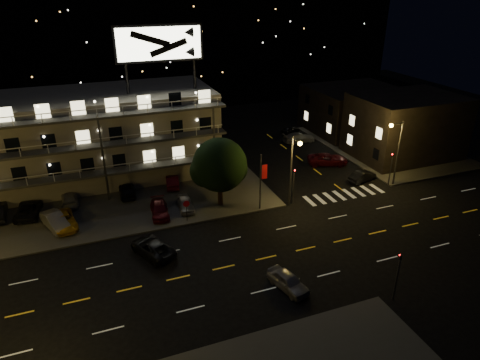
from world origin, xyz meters
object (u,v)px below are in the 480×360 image
object	(u,v)px
side_car_0	(362,176)
road_car_east	(288,281)
lot_car_4	(185,204)
lot_car_7	(70,199)
road_car_west	(153,247)
tree	(219,166)
lot_car_2	(63,221)

from	to	relation	value
side_car_0	road_car_east	xyz separation A→B (m)	(-17.67, -14.95, 0.02)
lot_car_4	lot_car_7	distance (m)	12.93
road_car_west	tree	bearing A→B (deg)	-165.86
lot_car_4	lot_car_7	world-z (taller)	lot_car_4
lot_car_2	road_car_west	distance (m)	10.66
side_car_0	road_car_west	size ratio (longest dim) A/B	0.80
lot_car_4	road_car_west	size ratio (longest dim) A/B	0.77
road_car_west	lot_car_4	bearing A→B (deg)	-148.38
lot_car_4	tree	bearing A→B (deg)	-0.55
lot_car_2	road_car_west	xyz separation A→B (m)	(7.45, -7.63, -0.13)
road_car_east	road_car_west	bearing A→B (deg)	122.53
tree	side_car_0	bearing A→B (deg)	-0.88
lot_car_2	road_car_east	size ratio (longest dim) A/B	1.20
tree	lot_car_2	bearing A→B (deg)	176.35
side_car_0	road_car_east	size ratio (longest dim) A/B	1.00
lot_car_4	road_car_west	world-z (taller)	lot_car_4
lot_car_2	side_car_0	distance (m)	34.39
lot_car_2	lot_car_4	xyz separation A→B (m)	(12.24, -0.78, -0.02)
tree	road_car_west	distance (m)	11.54
lot_car_4	lot_car_7	bearing A→B (deg)	156.75
tree	lot_car_7	world-z (taller)	tree
tree	road_car_west	xyz separation A→B (m)	(-8.59, -6.61, -3.97)
tree	lot_car_7	bearing A→B (deg)	158.67
lot_car_2	road_car_west	world-z (taller)	lot_car_2
side_car_0	road_car_west	xyz separation A→B (m)	(-26.92, -6.33, 0.03)
lot_car_2	lot_car_4	size ratio (longest dim) A/B	1.26
side_car_0	lot_car_4	bearing A→B (deg)	71.90
lot_car_2	side_car_0	size ratio (longest dim) A/B	1.20
road_car_east	side_car_0	bearing A→B (deg)	25.76
lot_car_4	road_car_east	bearing A→B (deg)	-70.74
tree	road_car_east	world-z (taller)	tree
road_car_west	road_car_east	bearing A→B (deg)	113.57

